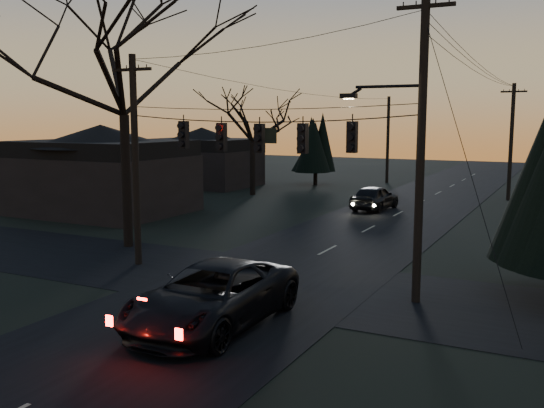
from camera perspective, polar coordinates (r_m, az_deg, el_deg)
The scene contains 15 objects.
ground_plane at distance 14.91m, azimuth -19.18°, elevation -16.04°, with size 160.00×160.00×0.00m, color black.
main_road at distance 31.53m, azimuth 7.95°, elevation -2.94°, with size 8.00×120.00×0.02m, color black.
cross_road at distance 22.55m, azimuth -0.45°, elevation -7.30°, with size 60.00×7.00×0.02m, color black.
utility_pole_right at distance 20.70m, azimuth 13.36°, elevation -8.95°, with size 5.00×0.30×10.00m, color black, non-canonical shape.
utility_pole_left at distance 25.78m, azimuth -12.44°, elevation -5.55°, with size 1.80×0.30×8.50m, color black, non-canonical shape.
utility_pole_far_r at distance 47.89m, azimuth 21.32°, elevation 0.32°, with size 1.80×0.30×8.50m, color black, non-canonical shape.
utility_pole_far_l at distance 57.88m, azimuth 10.74°, elevation 1.98°, with size 0.30×0.30×8.00m, color black, non-canonical shape.
span_signal_assembly at distance 21.86m, azimuth -1.03°, elevation 6.34°, with size 11.50×0.44×1.49m.
bare_tree_left at distance 28.89m, azimuth -13.91°, elevation 13.02°, with size 10.38×10.38×12.29m.
bare_tree_dist at distance 47.52m, azimuth -1.86°, elevation 7.90°, with size 6.71×6.71×8.39m.
evergreen_dist at distance 55.05m, azimuth 4.13°, elevation 5.43°, with size 3.47×3.47×5.78m.
house_left_near at distance 39.98m, azimuth -15.70°, elevation 3.19°, with size 10.00×8.00×5.60m.
house_left_far at distance 54.44m, azimuth -6.59°, elevation 4.44°, with size 9.00×7.00×5.20m.
suv_near at distance 17.77m, azimuth -5.62°, elevation -8.62°, with size 2.95×6.40×1.78m, color black.
sedan_oncoming_a at distance 40.37m, azimuth 9.64°, elevation 0.58°, with size 1.92×4.77×1.62m, color black.
Camera 1 is at (10.01, -9.30, 5.97)m, focal length 40.00 mm.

